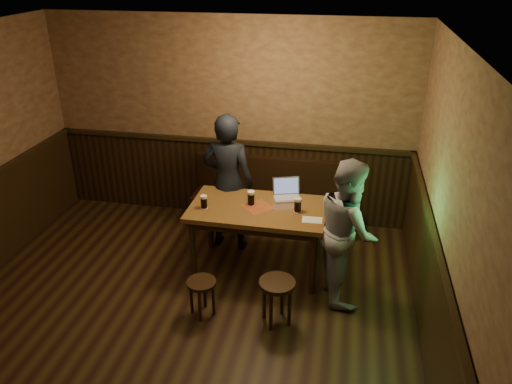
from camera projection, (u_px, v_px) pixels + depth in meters
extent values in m
cube|color=black|center=(159.00, 359.00, 4.75)|extent=(5.00, 6.00, 0.02)
cube|color=beige|center=(125.00, 58.00, 3.53)|extent=(5.00, 6.00, 0.02)
cube|color=#93724B|center=(230.00, 121.00, 6.80)|extent=(5.00, 0.02, 2.80)
cube|color=#93724B|center=(462.00, 263.00, 3.71)|extent=(0.02, 6.00, 2.80)
cube|color=black|center=(231.00, 179.00, 7.14)|extent=(4.98, 0.04, 1.10)
cube|color=black|center=(439.00, 349.00, 4.09)|extent=(0.04, 5.98, 1.10)
cube|color=black|center=(229.00, 141.00, 6.86)|extent=(4.98, 0.06, 0.06)
cube|color=black|center=(447.00, 292.00, 3.84)|extent=(0.06, 5.98, 0.06)
cube|color=black|center=(272.00, 212.00, 6.94)|extent=(2.20, 0.50, 0.45)
cube|color=black|center=(275.00, 175.00, 6.91)|extent=(2.20, 0.10, 0.50)
cube|color=#513117|center=(258.00, 209.00, 5.75)|extent=(1.58, 0.91, 0.06)
cube|color=black|center=(258.00, 216.00, 5.78)|extent=(1.44, 0.77, 0.09)
cube|color=maroon|center=(258.00, 207.00, 5.73)|extent=(0.41, 0.41, 0.00)
cylinder|color=black|center=(193.00, 250.00, 5.74)|extent=(0.08, 0.08, 0.78)
cylinder|color=black|center=(210.00, 220.00, 6.37)|extent=(0.08, 0.08, 0.78)
cylinder|color=black|center=(313.00, 264.00, 5.49)|extent=(0.08, 0.08, 0.78)
cylinder|color=black|center=(319.00, 231.00, 6.12)|extent=(0.08, 0.08, 0.78)
cylinder|color=black|center=(201.00, 283.00, 5.16)|extent=(0.33, 0.33, 0.04)
cylinder|color=black|center=(213.00, 299.00, 5.23)|extent=(0.03, 0.03, 0.40)
cylinder|color=black|center=(205.00, 291.00, 5.35)|extent=(0.03, 0.03, 0.40)
cylinder|color=black|center=(191.00, 297.00, 5.26)|extent=(0.03, 0.03, 0.40)
cylinder|color=black|center=(200.00, 305.00, 5.14)|extent=(0.03, 0.03, 0.40)
cylinder|color=black|center=(277.00, 283.00, 5.01)|extent=(0.46, 0.46, 0.04)
cylinder|color=black|center=(290.00, 306.00, 5.06)|extent=(0.04, 0.04, 0.48)
cylinder|color=black|center=(282.00, 295.00, 5.23)|extent=(0.04, 0.04, 0.48)
cylinder|color=black|center=(264.00, 299.00, 5.17)|extent=(0.04, 0.04, 0.48)
cylinder|color=black|center=(271.00, 311.00, 5.00)|extent=(0.04, 0.04, 0.48)
cylinder|color=maroon|center=(204.00, 208.00, 5.72)|extent=(0.10, 0.10, 0.00)
cylinder|color=silver|center=(204.00, 207.00, 5.71)|extent=(0.09, 0.09, 0.00)
cylinder|color=black|center=(204.00, 203.00, 5.69)|extent=(0.07, 0.07, 0.12)
cylinder|color=beige|center=(204.00, 197.00, 5.65)|extent=(0.08, 0.08, 0.03)
cylinder|color=maroon|center=(251.00, 204.00, 5.79)|extent=(0.11, 0.11, 0.00)
cylinder|color=silver|center=(251.00, 204.00, 5.79)|extent=(0.09, 0.09, 0.00)
cylinder|color=black|center=(251.00, 199.00, 5.76)|extent=(0.08, 0.08, 0.13)
cylinder|color=beige|center=(251.00, 192.00, 5.72)|extent=(0.09, 0.09, 0.03)
cylinder|color=maroon|center=(297.00, 211.00, 5.63)|extent=(0.11, 0.11, 0.00)
cylinder|color=silver|center=(297.00, 211.00, 5.63)|extent=(0.09, 0.09, 0.00)
cylinder|color=black|center=(298.00, 206.00, 5.60)|extent=(0.08, 0.08, 0.13)
cylinder|color=beige|center=(298.00, 199.00, 5.57)|extent=(0.08, 0.08, 0.03)
cube|color=silver|center=(287.00, 198.00, 5.92)|extent=(0.37, 0.31, 0.02)
cube|color=#B2B2B7|center=(287.00, 197.00, 5.92)|extent=(0.33, 0.25, 0.00)
cube|color=silver|center=(286.00, 185.00, 5.97)|extent=(0.32, 0.16, 0.21)
cube|color=#54659D|center=(286.00, 186.00, 5.97)|extent=(0.29, 0.14, 0.18)
cube|color=silver|center=(312.00, 220.00, 5.46)|extent=(0.23, 0.16, 0.00)
imported|color=black|center=(228.00, 183.00, 6.21)|extent=(0.68, 0.47, 1.79)
imported|color=gray|center=(347.00, 230.00, 5.32)|extent=(0.79, 0.91, 1.62)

